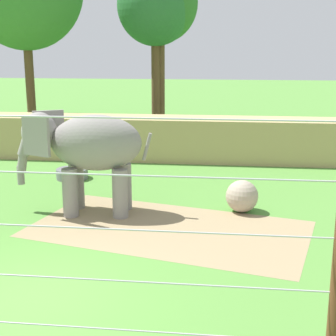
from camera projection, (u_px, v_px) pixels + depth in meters
ground_plane at (23, 298)px, 9.44m from camera, size 120.00×120.00×0.00m
dirt_patch at (169, 229)px, 12.94m from camera, size 7.64×5.32×0.01m
embankment_wall at (136, 138)px, 20.79m from camera, size 36.00×1.80×1.71m
elephant at (86, 147)px, 13.80m from camera, size 3.79×1.59×2.81m
enrichment_ball at (242, 196)px, 14.17m from camera, size 0.91×0.91×0.91m
water_tub at (72, 173)px, 17.75m from camera, size 1.10×1.10×0.35m
tree_far_left at (155, 6)px, 25.50m from camera, size 3.85×3.85×8.51m
tree_left_of_centre at (160, 4)px, 25.67m from camera, size 3.81×3.81×8.61m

